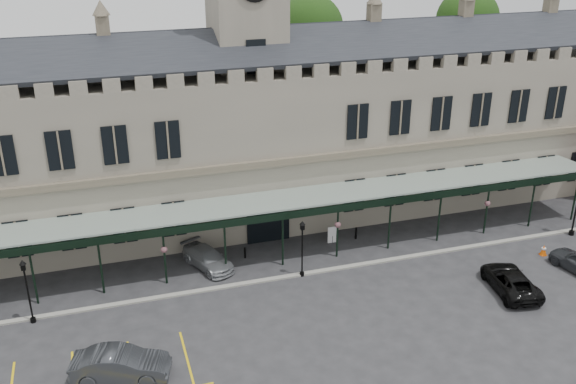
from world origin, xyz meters
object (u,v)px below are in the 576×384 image
object	(u,v)px
clock_tower	(247,51)
lamp_post_mid	(302,244)
car_taxi	(208,258)
car_van	(510,281)
traffic_cone	(544,250)
sign_board	(333,235)
car_left_b	(120,365)
lamp_post_left	(27,286)
station_building	(250,138)

from	to	relation	value
clock_tower	lamp_post_mid	bearing A→B (deg)	-85.70
clock_tower	car_taxi	distance (m)	15.38
lamp_post_mid	car_van	bearing A→B (deg)	-25.14
lamp_post_mid	traffic_cone	bearing A→B (deg)	-7.95
clock_tower	sign_board	world-z (taller)	clock_tower
car_left_b	lamp_post_left	bearing A→B (deg)	49.90
car_taxi	clock_tower	bearing A→B (deg)	33.29
car_taxi	lamp_post_mid	bearing A→B (deg)	-51.05
lamp_post_left	traffic_cone	world-z (taller)	lamp_post_left
clock_tower	traffic_cone	bearing A→B (deg)	-35.67
lamp_post_left	traffic_cone	bearing A→B (deg)	-3.61
sign_board	car_taxi	xyz separation A→B (m)	(-9.46, -0.75, 0.03)
clock_tower	car_left_b	size ratio (longest dim) A/B	4.88
clock_tower	lamp_post_mid	world-z (taller)	clock_tower
lamp_post_mid	car_taxi	size ratio (longest dim) A/B	0.91
lamp_post_left	sign_board	bearing A→B (deg)	11.21
traffic_cone	station_building	bearing A→B (deg)	144.51
clock_tower	lamp_post_mid	size ratio (longest dim) A/B	6.05
traffic_cone	car_left_b	xyz separation A→B (m)	(-29.63, -4.54, 0.45)
lamp_post_left	car_left_b	size ratio (longest dim) A/B	0.83
car_taxi	sign_board	bearing A→B (deg)	-18.49
traffic_cone	car_van	xyz separation A→B (m)	(-5.13, -3.31, 0.33)
clock_tower	lamp_post_left	size ratio (longest dim) A/B	5.87
lamp_post_left	sign_board	size ratio (longest dim) A/B	3.28
clock_tower	sign_board	xyz separation A→B (m)	(4.46, -6.75, -12.48)
lamp_post_left	traffic_cone	xyz separation A→B (m)	(34.31, -2.17, -2.12)
lamp_post_mid	lamp_post_left	bearing A→B (deg)	-179.14
sign_board	car_left_b	world-z (taller)	car_left_b
lamp_post_left	car_van	size ratio (longest dim) A/B	0.82
lamp_post_left	car_left_b	world-z (taller)	lamp_post_left
lamp_post_mid	car_taxi	xyz separation A→B (m)	(-5.80, 3.08, -1.77)
station_building	car_taxi	world-z (taller)	station_building
station_building	car_left_b	xyz separation A→B (m)	(-11.50, -17.47, -5.63)
lamp_post_mid	car_left_b	size ratio (longest dim) A/B	0.81
sign_board	car_van	distance (m)	12.82
station_building	sign_board	xyz separation A→B (m)	(4.46, -6.67, -5.84)
car_taxi	car_van	bearing A→B (deg)	-49.13
clock_tower	sign_board	bearing A→B (deg)	-56.58
lamp_post_left	lamp_post_mid	distance (m)	16.98
traffic_cone	car_left_b	bearing A→B (deg)	-171.29
lamp_post_mid	car_van	xyz separation A→B (m)	(12.20, -5.73, -1.72)
lamp_post_mid	sign_board	size ratio (longest dim) A/B	3.19
car_left_b	car_van	bearing A→B (deg)	-72.14
clock_tower	car_taxi	bearing A→B (deg)	-123.66
clock_tower	car_left_b	world-z (taller)	clock_tower
car_left_b	sign_board	bearing A→B (deg)	-40.93
sign_board	lamp_post_mid	bearing A→B (deg)	-133.38
car_van	car_taxi	bearing A→B (deg)	-17.46
clock_tower	car_van	size ratio (longest dim) A/B	4.84
clock_tower	car_left_b	xyz separation A→B (m)	(-11.50, -17.55, -12.27)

